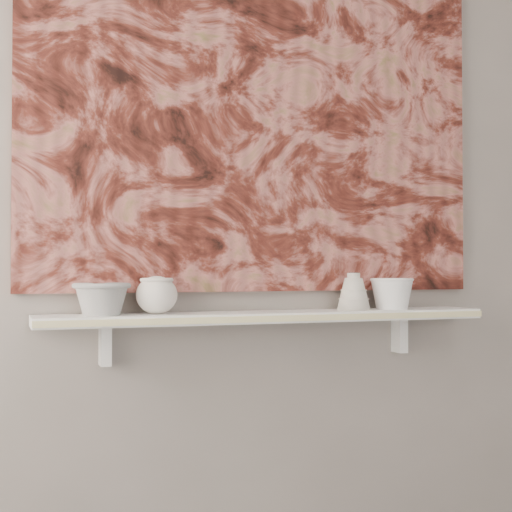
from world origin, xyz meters
name	(u,v)px	position (x,y,z in m)	size (l,w,h in m)	color
wall_back	(260,178)	(0.00, 1.60, 1.35)	(3.60, 3.60, 0.00)	gray
shelf	(271,317)	(0.00, 1.51, 0.92)	(1.40, 0.18, 0.03)	white
shelf_stripe	(282,319)	(0.00, 1.41, 0.92)	(1.40, 0.01, 0.02)	beige
bracket_left	(105,345)	(-0.49, 1.57, 0.84)	(0.03, 0.06, 0.12)	white
bracket_right	(399,334)	(0.49, 1.57, 0.84)	(0.03, 0.06, 0.12)	white
painting	(261,118)	(0.00, 1.59, 1.54)	(1.50, 0.03, 1.10)	#5C231A
house_motif	(388,218)	(0.45, 1.57, 1.23)	(0.09, 0.00, 0.08)	black
bowl_grey	(102,298)	(-0.51, 1.51, 0.98)	(0.16, 0.16, 0.09)	#959593
cup_cream	(157,295)	(-0.35, 1.51, 0.98)	(0.12, 0.12, 0.11)	white
bell_vessel	(354,291)	(0.28, 1.51, 0.99)	(0.11, 0.11, 0.12)	beige
bowl_white	(392,293)	(0.42, 1.51, 0.98)	(0.14, 0.14, 0.10)	white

